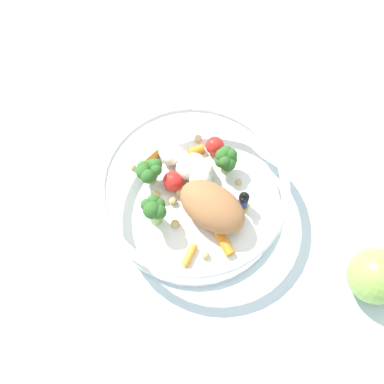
% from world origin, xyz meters
% --- Properties ---
extents(ground_plane, '(2.40, 2.40, 0.00)m').
position_xyz_m(ground_plane, '(0.00, 0.00, 0.00)').
color(ground_plane, silver).
extents(food_container, '(0.25, 0.25, 0.07)m').
position_xyz_m(food_container, '(0.01, -0.00, 0.03)').
color(food_container, white).
rests_on(food_container, ground_plane).
extents(loose_apple, '(0.07, 0.07, 0.08)m').
position_xyz_m(loose_apple, '(0.04, 0.25, 0.04)').
color(loose_apple, '#8CB74C').
rests_on(loose_apple, ground_plane).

